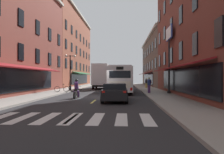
% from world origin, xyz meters
% --- Properties ---
extents(ground_plane, '(34.80, 80.00, 0.10)m').
position_xyz_m(ground_plane, '(0.00, 0.00, -0.05)').
color(ground_plane, '#28282B').
extents(lane_centre_dashes, '(0.14, 73.90, 0.01)m').
position_xyz_m(lane_centre_dashes, '(0.00, -0.25, 0.00)').
color(lane_centre_dashes, '#DBCC4C').
rests_on(lane_centre_dashes, ground).
extents(crosswalk_near, '(7.10, 2.80, 0.01)m').
position_xyz_m(crosswalk_near, '(0.00, -10.00, 0.00)').
color(crosswalk_near, silver).
rests_on(crosswalk_near, ground).
extents(sidewalk_left, '(3.00, 80.00, 0.14)m').
position_xyz_m(sidewalk_left, '(-5.90, 0.00, 0.07)').
color(sidewalk_left, gray).
rests_on(sidewalk_left, ground).
extents(sidewalk_right, '(3.00, 80.00, 0.14)m').
position_xyz_m(sidewalk_right, '(5.90, 0.00, 0.07)').
color(sidewalk_right, gray).
rests_on(sidewalk_right, ground).
extents(storefront_row_left, '(9.44, 79.90, 15.90)m').
position_xyz_m(storefront_row_left, '(-11.38, 3.84, 6.79)').
color(storefront_row_left, brown).
rests_on(storefront_row_left, ground).
extents(storefront_row_right, '(9.44, 79.90, 16.22)m').
position_xyz_m(storefront_row_right, '(11.38, 0.72, 6.39)').
color(storefront_row_right, '#9E8466').
rests_on(storefront_row_right, ground).
extents(billboard_sign, '(0.40, 2.72, 7.07)m').
position_xyz_m(billboard_sign, '(7.05, 3.52, 5.47)').
color(billboard_sign, black).
rests_on(billboard_sign, sidewalk_right).
extents(transit_bus, '(2.76, 11.48, 3.07)m').
position_xyz_m(transit_bus, '(1.80, 6.81, 1.62)').
color(transit_bus, silver).
rests_on(transit_bus, ground).
extents(box_truck, '(2.58, 7.04, 3.88)m').
position_xyz_m(box_truck, '(-1.40, 14.52, 1.98)').
color(box_truck, '#B21E19').
rests_on(box_truck, ground).
extents(sedan_near, '(1.93, 4.78, 1.36)m').
position_xyz_m(sedan_near, '(1.61, -3.06, 0.70)').
color(sedan_near, black).
rests_on(sedan_near, ground).
extents(sedan_mid, '(1.93, 4.24, 1.30)m').
position_xyz_m(sedan_mid, '(-1.66, 24.97, 0.67)').
color(sedan_mid, navy).
rests_on(sedan_mid, ground).
extents(motorcycle_rider, '(0.62, 2.07, 1.66)m').
position_xyz_m(motorcycle_rider, '(-1.86, -1.00, 0.71)').
color(motorcycle_rider, black).
rests_on(motorcycle_rider, ground).
extents(bicycle_near, '(1.69, 0.53, 0.91)m').
position_xyz_m(bicycle_near, '(-4.98, 4.99, 0.50)').
color(bicycle_near, black).
rests_on(bicycle_near, sidewalk_left).
extents(pedestrian_near, '(0.48, 0.51, 1.72)m').
position_xyz_m(pedestrian_near, '(5.02, 4.03, 1.05)').
color(pedestrian_near, '#66387F').
rests_on(pedestrian_near, sidewalk_right).
extents(pedestrian_mid, '(0.36, 0.36, 1.58)m').
position_xyz_m(pedestrian_mid, '(5.87, 15.55, 0.95)').
color(pedestrian_mid, '#B29947').
rests_on(pedestrian_mid, sidewalk_right).
extents(street_lamp_twin, '(1.42, 0.32, 4.63)m').
position_xyz_m(street_lamp_twin, '(-4.71, 7.77, 2.72)').
color(street_lamp_twin, black).
rests_on(street_lamp_twin, sidewalk_left).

